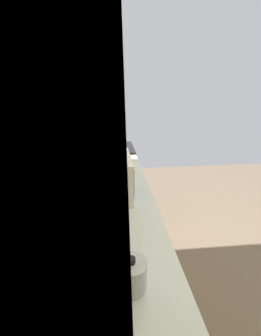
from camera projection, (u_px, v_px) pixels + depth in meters
ground_plane at (252, 285)px, 2.01m from camera, size 6.09×6.09×0.00m
wall_back at (51, 137)px, 1.35m from camera, size 3.93×0.12×2.83m
counter_run at (115, 298)px, 1.38m from camera, size 3.05×0.63×0.92m
upper_cabinets at (68, 35)px, 0.85m from camera, size 2.36×0.31×0.66m
oven_range at (112, 179)px, 3.06m from camera, size 0.60×0.64×1.10m
microwave at (108, 176)px, 1.66m from camera, size 0.46×0.35×0.31m
bowl at (117, 160)px, 2.35m from camera, size 0.14×0.14×0.07m
kettle at (131, 274)px, 0.91m from camera, size 0.18×0.13×0.15m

